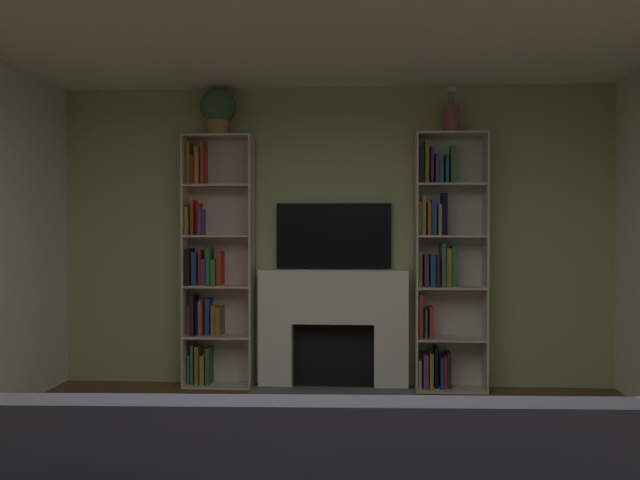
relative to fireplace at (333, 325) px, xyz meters
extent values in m
cube|color=#A7B47A|center=(0.00, 0.16, 0.79)|extent=(5.13, 0.06, 2.72)
cube|color=white|center=(-0.51, 0.00, -0.28)|extent=(0.30, 0.25, 0.58)
cube|color=white|center=(0.51, 0.00, -0.28)|extent=(0.30, 0.25, 0.58)
cube|color=white|center=(0.00, 0.00, 0.25)|extent=(1.33, 0.25, 0.48)
cube|color=black|center=(0.00, 0.09, -0.28)|extent=(0.73, 0.08, 0.58)
cube|color=#575D59|center=(0.00, -0.27, -0.55)|extent=(1.43, 0.30, 0.03)
cube|color=black|center=(0.00, 0.10, 0.80)|extent=(1.04, 0.06, 0.59)
cube|color=beige|center=(-1.34, -0.01, 0.57)|extent=(0.02, 0.28, 2.27)
cube|color=beige|center=(-0.73, -0.01, 0.57)|extent=(0.02, 0.28, 2.27)
cube|color=beige|center=(-1.04, 0.12, 0.57)|extent=(0.62, 0.02, 2.27)
cube|color=beige|center=(-1.04, -0.01, -0.56)|extent=(0.59, 0.28, 0.02)
cube|color=#287541|center=(-1.31, 0.03, -0.42)|extent=(0.02, 0.16, 0.25)
cube|color=#3A6B4D|center=(-1.28, 0.02, -0.37)|extent=(0.02, 0.17, 0.37)
cube|color=olive|center=(-1.23, 0.02, -0.38)|extent=(0.04, 0.19, 0.34)
cube|color=#A78B38|center=(-1.18, 0.01, -0.42)|extent=(0.04, 0.21, 0.26)
cube|color=#2F6543|center=(-1.13, 0.01, -0.38)|extent=(0.03, 0.20, 0.33)
cube|color=beige|center=(-1.04, -0.01, -0.11)|extent=(0.59, 0.28, 0.02)
cube|color=#93592B|center=(-1.31, 0.03, 0.03)|extent=(0.03, 0.16, 0.28)
cube|color=black|center=(-1.27, 0.00, 0.08)|extent=(0.04, 0.21, 0.36)
cube|color=black|center=(-1.23, 0.03, 0.04)|extent=(0.03, 0.17, 0.29)
cube|color=#98503F|center=(-1.19, 0.01, 0.06)|extent=(0.03, 0.21, 0.32)
cube|color=navy|center=(-1.14, 0.03, 0.06)|extent=(0.04, 0.15, 0.33)
cube|color=#A88C35|center=(-1.08, 0.03, 0.03)|extent=(0.04, 0.16, 0.27)
cube|color=olive|center=(-1.03, -0.01, 0.03)|extent=(0.04, 0.23, 0.26)
cube|color=beige|center=(-1.04, -0.01, 0.34)|extent=(0.59, 0.28, 0.02)
cube|color=black|center=(-1.30, -0.01, 0.52)|extent=(0.04, 0.24, 0.33)
cube|color=#2C4587|center=(-1.26, 0.02, 0.50)|extent=(0.04, 0.18, 0.30)
cube|color=#AB2C25|center=(-1.21, 0.03, 0.51)|extent=(0.02, 0.16, 0.32)
cube|color=#5B2B7E|center=(-1.17, 0.03, 0.47)|extent=(0.04, 0.17, 0.23)
cube|color=#2F7743|center=(-1.12, 0.02, 0.52)|extent=(0.04, 0.18, 0.33)
cube|color=#267C3F|center=(-1.07, 0.01, 0.47)|extent=(0.04, 0.21, 0.23)
cube|color=#B63419|center=(-1.03, 0.02, 0.50)|extent=(0.04, 0.17, 0.31)
cube|color=beige|center=(-1.04, -0.01, 0.79)|extent=(0.59, 0.28, 0.02)
cube|color=olive|center=(-1.31, -0.01, 0.93)|extent=(0.03, 0.23, 0.25)
cube|color=#AB361B|center=(-1.26, 0.01, 0.96)|extent=(0.02, 0.21, 0.32)
cube|color=red|center=(-1.22, 0.03, 0.95)|extent=(0.03, 0.15, 0.29)
cube|color=#533E81|center=(-1.19, 0.01, 0.92)|extent=(0.02, 0.21, 0.24)
cube|color=beige|center=(-1.04, -0.01, 1.25)|extent=(0.59, 0.28, 0.02)
cube|color=olive|center=(-1.31, 0.03, 1.45)|extent=(0.03, 0.17, 0.38)
cube|color=red|center=(-1.27, 0.02, 1.39)|extent=(0.04, 0.19, 0.26)
cube|color=#A47A2D|center=(-1.21, -0.01, 1.42)|extent=(0.03, 0.23, 0.33)
cube|color=#BD3428|center=(-1.17, 0.01, 1.45)|extent=(0.02, 0.20, 0.39)
cube|color=beige|center=(-1.04, -0.01, 1.69)|extent=(0.59, 0.28, 0.02)
cube|color=beige|center=(0.73, -0.02, 0.57)|extent=(0.02, 0.30, 2.27)
cube|color=beige|center=(1.34, -0.02, 0.57)|extent=(0.02, 0.30, 2.27)
cube|color=beige|center=(1.04, 0.12, 0.57)|extent=(0.62, 0.02, 2.27)
cube|color=beige|center=(1.04, -0.02, -0.56)|extent=(0.59, 0.30, 0.02)
cube|color=beige|center=(0.77, 0.00, -0.42)|extent=(0.03, 0.22, 0.25)
cube|color=#623A72|center=(0.82, 0.00, -0.40)|extent=(0.04, 0.23, 0.30)
cube|color=olive|center=(0.87, 0.00, -0.39)|extent=(0.03, 0.22, 0.31)
cube|color=black|center=(0.91, 0.02, -0.37)|extent=(0.03, 0.17, 0.36)
cube|color=navy|center=(0.96, 0.00, -0.41)|extent=(0.03, 0.22, 0.27)
cube|color=#A5232C|center=(0.99, 0.01, -0.41)|extent=(0.02, 0.20, 0.28)
cube|color=black|center=(1.02, 0.02, -0.39)|extent=(0.03, 0.19, 0.31)
cube|color=beige|center=(1.04, -0.02, -0.11)|extent=(0.59, 0.30, 0.02)
cube|color=#A62D21|center=(0.77, -0.02, 0.09)|extent=(0.04, 0.25, 0.39)
cube|color=#226449|center=(0.82, 0.00, 0.02)|extent=(0.02, 0.21, 0.25)
cube|color=red|center=(0.87, 0.01, 0.03)|extent=(0.04, 0.21, 0.27)
cube|color=beige|center=(1.04, -0.02, 0.34)|extent=(0.59, 0.30, 0.02)
cube|color=olive|center=(0.77, 0.02, 0.50)|extent=(0.03, 0.18, 0.31)
cube|color=#4A296F|center=(0.82, 0.01, 0.49)|extent=(0.04, 0.21, 0.28)
cube|color=#195684|center=(0.88, 0.01, 0.49)|extent=(0.04, 0.21, 0.28)
cube|color=black|center=(0.92, -0.02, 0.49)|extent=(0.03, 0.25, 0.28)
cube|color=#356355|center=(0.97, 0.00, 0.54)|extent=(0.04, 0.23, 0.38)
cube|color=olive|center=(1.02, 0.01, 0.52)|extent=(0.04, 0.19, 0.34)
cube|color=#2C7E3E|center=(1.06, 0.02, 0.53)|extent=(0.03, 0.18, 0.36)
cube|color=beige|center=(1.04, -0.02, 0.79)|extent=(0.59, 0.30, 0.02)
cube|color=olive|center=(0.77, 0.02, 0.95)|extent=(0.02, 0.19, 0.30)
cube|color=olive|center=(0.80, 0.01, 0.98)|extent=(0.03, 0.19, 0.34)
cube|color=#9B5537|center=(0.85, 0.01, 0.95)|extent=(0.03, 0.20, 0.29)
cube|color=#264891|center=(0.89, 0.02, 0.96)|extent=(0.04, 0.17, 0.32)
cube|color=#A58839|center=(0.94, 0.00, 0.94)|extent=(0.03, 0.21, 0.27)
cube|color=black|center=(0.98, 0.02, 0.99)|extent=(0.04, 0.18, 0.37)
cube|color=beige|center=(1.04, -0.02, 1.25)|extent=(0.59, 0.30, 0.02)
cube|color=black|center=(0.77, -0.01, 1.42)|extent=(0.04, 0.23, 0.33)
cube|color=olive|center=(0.82, 0.01, 1.44)|extent=(0.03, 0.19, 0.37)
cube|color=#5D2479|center=(0.87, 0.02, 1.42)|extent=(0.02, 0.18, 0.32)
cube|color=#4B3C74|center=(0.91, 0.01, 1.39)|extent=(0.02, 0.20, 0.26)
cube|color=#28764A|center=(0.95, 0.03, 1.38)|extent=(0.04, 0.17, 0.24)
cube|color=#2F5287|center=(1.00, 0.03, 1.39)|extent=(0.03, 0.17, 0.26)
cube|color=#3A773D|center=(1.06, 0.02, 1.42)|extent=(0.04, 0.17, 0.33)
cube|color=beige|center=(1.04, -0.02, 1.69)|extent=(0.59, 0.30, 0.02)
cylinder|color=#A7794A|center=(-1.04, -0.02, 1.77)|extent=(0.19, 0.19, 0.13)
sphere|color=#3F6541|center=(-1.04, -0.02, 1.96)|extent=(0.32, 0.32, 0.32)
cylinder|color=#97474E|center=(1.04, -0.02, 1.82)|extent=(0.14, 0.14, 0.24)
cylinder|color=#4C7F3F|center=(1.05, -0.04, 2.01)|extent=(0.01, 0.01, 0.15)
sphere|color=white|center=(1.05, -0.04, 2.09)|extent=(0.06, 0.06, 0.06)
cylinder|color=#4C7F3F|center=(1.01, -0.04, 2.01)|extent=(0.01, 0.01, 0.15)
sphere|color=white|center=(1.01, -0.04, 2.09)|extent=(0.05, 0.05, 0.05)
cylinder|color=#4C7F3F|center=(1.04, -0.02, 2.02)|extent=(0.01, 0.01, 0.16)
sphere|color=white|center=(1.04, -0.02, 2.10)|extent=(0.05, 0.05, 0.05)
cube|color=#58586A|center=(0.12, -3.97, 0.10)|extent=(2.07, 0.24, 0.43)
cylinder|color=brown|center=(1.37, -2.51, -0.34)|extent=(0.04, 0.04, 0.46)
camera|label=1|loc=(0.28, -6.09, 0.86)|focal=38.34mm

